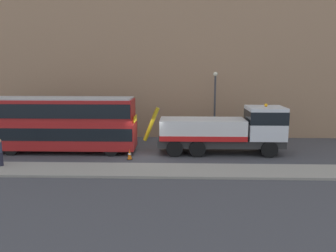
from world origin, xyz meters
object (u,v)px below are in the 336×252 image
Objects in this scene: double_decker_bus at (60,122)px; street_lamp at (215,100)px; recovery_tow_truck at (227,130)px; pedestrian_onlooker at (0,153)px; traffic_cone_near_bus at (130,155)px.

double_decker_bus is 1.90× the size of street_lamp.
recovery_tow_truck is 4.56m from street_lamp.
pedestrian_onlooker is 2.38× the size of traffic_cone_near_bus.
double_decker_bus is 12.46m from street_lamp.
pedestrian_onlooker is at bearing -148.95° from street_lamp.
recovery_tow_truck reaches higher than traffic_cone_near_bus.
pedestrian_onlooker reaches higher than traffic_cone_near_bus.
pedestrian_onlooker is (-14.58, -4.27, -0.77)m from recovery_tow_truck.
street_lamp is at bearing 5.03° from pedestrian_onlooker.
street_lamp is (6.32, 6.21, 3.13)m from traffic_cone_near_bus.
double_decker_bus is at bearing 34.53° from pedestrian_onlooker.
double_decker_bus is 15.35× the size of traffic_cone_near_bus.
recovery_tow_truck is 12.17m from double_decker_bus.
recovery_tow_truck reaches higher than pedestrian_onlooker.
traffic_cone_near_bus is (-6.82, -2.00, -1.42)m from recovery_tow_truck.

